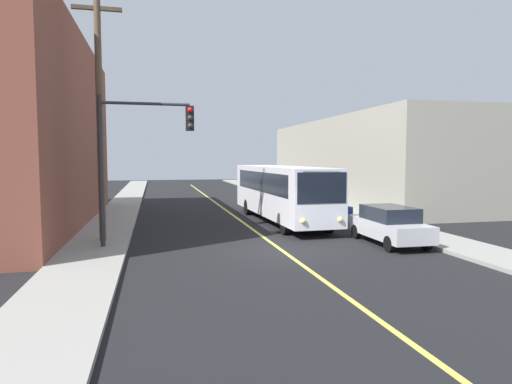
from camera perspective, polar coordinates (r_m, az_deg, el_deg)
ground_plane at (r=17.55m, az=3.52°, el=-7.68°), size 120.00×120.00×0.00m
sidewalk_left at (r=26.79m, az=-17.98°, el=-3.53°), size 2.50×90.00×0.15m
sidewalk_right at (r=29.33m, az=11.56°, el=-2.74°), size 2.50×90.00×0.15m
lane_stripe_center at (r=32.04m, az=-4.16°, el=-2.19°), size 0.16×60.00×0.01m
building_right_warehouse at (r=39.59m, az=16.33°, el=3.86°), size 12.00×25.84×6.85m
city_bus at (r=25.40m, az=3.24°, el=0.20°), size 2.87×12.21×3.20m
parked_car_silver at (r=19.70m, az=16.88°, el=-4.05°), size 1.86×4.42×1.62m
parked_car_blue at (r=26.26m, az=8.64°, el=-1.84°), size 1.83×4.41×1.62m
parked_car_black at (r=33.17m, az=4.15°, el=-0.51°), size 1.92×4.45×1.62m
utility_pole_near at (r=19.98m, az=-19.66°, el=11.64°), size 2.40×0.28×11.21m
traffic_signal_left_corner at (r=18.32m, az=-14.70°, el=6.24°), size 3.75×0.48×6.00m
fire_hydrant at (r=23.91m, az=16.56°, el=-3.20°), size 0.44×0.26×0.84m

